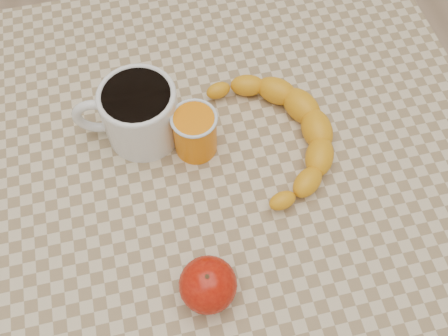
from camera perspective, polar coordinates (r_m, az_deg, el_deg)
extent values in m
plane|color=tan|center=(1.40, 0.00, -15.63)|extent=(3.00, 3.00, 0.00)
cube|color=#C2AE89|center=(0.71, 0.00, -1.58)|extent=(0.80, 0.80, 0.04)
cube|color=olive|center=(0.75, 0.00, -3.34)|extent=(0.74, 0.74, 0.06)
cylinder|color=olive|center=(1.24, -19.89, 1.10)|extent=(0.05, 0.05, 0.71)
cylinder|color=olive|center=(1.28, 11.82, 7.38)|extent=(0.05, 0.05, 0.71)
cylinder|color=silver|center=(0.70, -9.50, 6.08)|extent=(0.12, 0.12, 0.09)
cylinder|color=black|center=(0.67, -9.99, 8.03)|extent=(0.09, 0.09, 0.01)
torus|color=silver|center=(0.67, -10.04, 8.22)|extent=(0.11, 0.11, 0.01)
torus|color=silver|center=(0.71, -14.35, 5.73)|extent=(0.07, 0.02, 0.07)
cylinder|color=orange|center=(0.69, -3.32, 3.99)|extent=(0.06, 0.06, 0.07)
torus|color=silver|center=(0.66, -3.48, 5.71)|extent=(0.06, 0.06, 0.00)
ellipsoid|color=#8A0B04|center=(0.60, -1.85, -13.19)|extent=(0.08, 0.08, 0.06)
cylinder|color=#382311|center=(0.57, -1.93, -12.44)|extent=(0.01, 0.01, 0.01)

